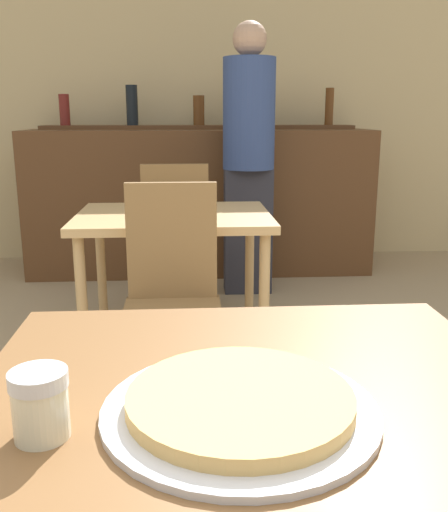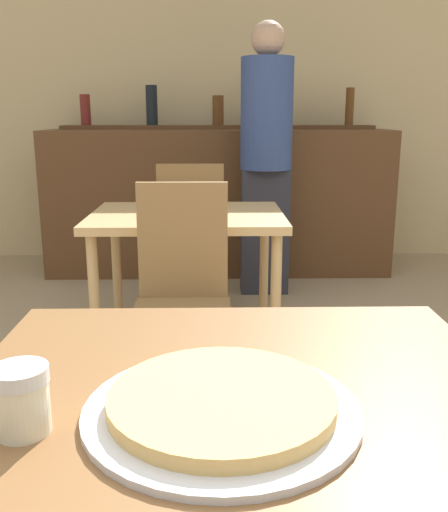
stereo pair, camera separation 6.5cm
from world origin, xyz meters
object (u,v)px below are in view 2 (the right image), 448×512
(chair_far_side_front, at_px, (182,284))
(chair_far_side_back, at_px, (191,232))
(pizza_tray, at_px, (222,404))
(person_standing, at_px, (266,151))
(cheese_shaker, at_px, (21,400))

(chair_far_side_front, height_order, chair_far_side_back, same)
(pizza_tray, xyz_separation_m, person_standing, (0.34, 3.01, 0.19))
(chair_far_side_front, bearing_deg, cheese_shaker, -95.46)
(chair_far_side_back, xyz_separation_m, cheese_shaker, (-0.15, -2.58, 0.29))
(chair_far_side_front, distance_m, cheese_shaker, 1.56)
(chair_far_side_front, xyz_separation_m, pizza_tray, (0.14, -1.48, 0.26))
(cheese_shaker, bearing_deg, chair_far_side_back, 86.77)
(pizza_tray, xyz_separation_m, cheese_shaker, (-0.29, -0.05, 0.03))
(person_standing, bearing_deg, chair_far_side_front, -107.36)
(chair_far_side_back, distance_m, cheese_shaker, 2.60)
(chair_far_side_front, bearing_deg, pizza_tray, -84.55)
(cheese_shaker, bearing_deg, pizza_tray, 8.97)
(chair_far_side_front, xyz_separation_m, person_standing, (0.48, 1.54, 0.45))
(cheese_shaker, xyz_separation_m, person_standing, (0.63, 3.06, 0.16))
(cheese_shaker, relative_size, person_standing, 0.06)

